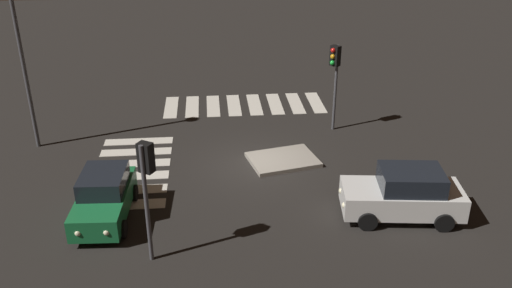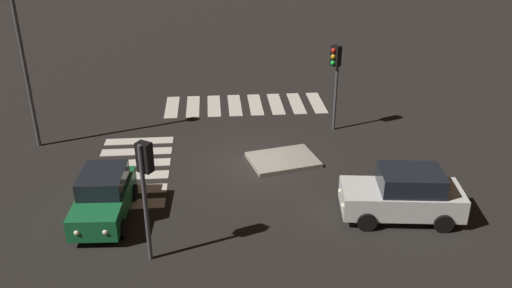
{
  "view_description": "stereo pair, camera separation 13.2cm",
  "coord_description": "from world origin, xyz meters",
  "px_view_note": "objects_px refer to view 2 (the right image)",
  "views": [
    {
      "loc": [
        1.91,
        21.03,
        11.0
      ],
      "look_at": [
        0.0,
        0.0,
        1.0
      ],
      "focal_mm": 38.28,
      "sensor_mm": 36.0,
      "label": 1
    },
    {
      "loc": [
        1.78,
        21.05,
        11.0
      ],
      "look_at": [
        0.0,
        0.0,
        1.0
      ],
      "focal_mm": 38.28,
      "sensor_mm": 36.0,
      "label": 2
    }
  ],
  "objects_px": {
    "car_white": "(403,195)",
    "traffic_island": "(283,160)",
    "street_lamp": "(18,29)",
    "traffic_light_south": "(336,67)",
    "car_green": "(104,196)",
    "traffic_light_north": "(145,173)"
  },
  "relations": [
    {
      "from": "traffic_island",
      "to": "car_white",
      "type": "distance_m",
      "value": 6.11
    },
    {
      "from": "traffic_light_south",
      "to": "traffic_island",
      "type": "bearing_deg",
      "value": 8.48
    },
    {
      "from": "traffic_light_north",
      "to": "street_lamp",
      "type": "distance_m",
      "value": 11.11
    },
    {
      "from": "traffic_light_south",
      "to": "street_lamp",
      "type": "bearing_deg",
      "value": -37.53
    },
    {
      "from": "traffic_island",
      "to": "traffic_light_north",
      "type": "bearing_deg",
      "value": 51.28
    },
    {
      "from": "car_white",
      "to": "traffic_light_north",
      "type": "distance_m",
      "value": 9.27
    },
    {
      "from": "car_green",
      "to": "traffic_light_south",
      "type": "bearing_deg",
      "value": 128.25
    },
    {
      "from": "traffic_light_north",
      "to": "street_lamp",
      "type": "relative_size",
      "value": 0.51
    },
    {
      "from": "traffic_island",
      "to": "traffic_light_south",
      "type": "relative_size",
      "value": 0.77
    },
    {
      "from": "car_white",
      "to": "traffic_island",
      "type": "bearing_deg",
      "value": -44.96
    },
    {
      "from": "traffic_island",
      "to": "traffic_light_north",
      "type": "relative_size",
      "value": 0.8
    },
    {
      "from": "traffic_light_north",
      "to": "car_green",
      "type": "bearing_deg",
      "value": 69.4
    },
    {
      "from": "car_green",
      "to": "street_lamp",
      "type": "relative_size",
      "value": 0.5
    },
    {
      "from": "car_white",
      "to": "traffic_light_south",
      "type": "distance_m",
      "value": 8.35
    },
    {
      "from": "traffic_light_south",
      "to": "street_lamp",
      "type": "xyz_separation_m",
      "value": [
        14.03,
        0.6,
        2.23
      ]
    },
    {
      "from": "traffic_island",
      "to": "car_green",
      "type": "distance_m",
      "value": 8.06
    },
    {
      "from": "car_green",
      "to": "street_lamp",
      "type": "distance_m",
      "value": 8.96
    },
    {
      "from": "car_green",
      "to": "traffic_light_north",
      "type": "distance_m",
      "value": 3.91
    },
    {
      "from": "car_green",
      "to": "car_white",
      "type": "xyz_separation_m",
      "value": [
        -10.79,
        0.92,
        0.07
      ]
    },
    {
      "from": "traffic_island",
      "to": "car_white",
      "type": "relative_size",
      "value": 0.73
    },
    {
      "from": "traffic_light_north",
      "to": "traffic_light_south",
      "type": "bearing_deg",
      "value": -7.48
    },
    {
      "from": "traffic_island",
      "to": "street_lamp",
      "type": "height_order",
      "value": "street_lamp"
    }
  ]
}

